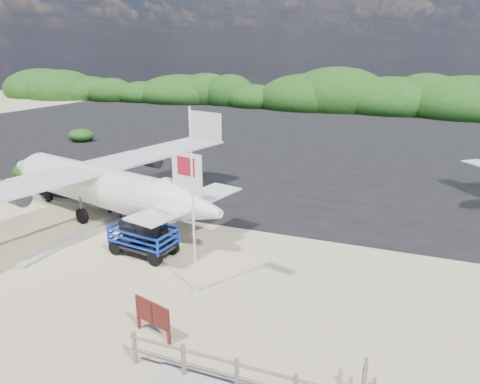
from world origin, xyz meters
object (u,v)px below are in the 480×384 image
(signboard, at_px, (154,336))
(crew_b, at_px, (162,219))
(flagpole, at_px, (196,292))
(crew_a, at_px, (122,202))
(aircraft_large, at_px, (442,164))
(aircraft_small, at_px, (204,130))
(baggage_cart, at_px, (145,254))

(signboard, xyz_separation_m, crew_b, (-3.50, 6.45, 0.96))
(flagpole, relative_size, crew_b, 3.43)
(flagpole, xyz_separation_m, crew_a, (-6.85, 5.23, 0.86))
(crew_b, distance_m, aircraft_large, 24.10)
(aircraft_large, xyz_separation_m, aircraft_small, (-24.07, 7.31, 0.00))
(crew_a, relative_size, aircraft_small, 0.24)
(aircraft_small, bearing_deg, crew_b, 73.68)
(baggage_cart, bearing_deg, crew_a, 144.01)
(baggage_cart, xyz_separation_m, aircraft_small, (-11.06, 29.23, 0.00))
(signboard, bearing_deg, aircraft_small, 128.67)
(crew_a, xyz_separation_m, aircraft_large, (16.44, 18.64, -0.86))
(aircraft_large, bearing_deg, aircraft_small, -2.82)
(flagpole, relative_size, aircraft_large, 0.36)
(crew_a, bearing_deg, crew_b, 142.16)
(flagpole, distance_m, aircraft_large, 25.72)
(signboard, height_order, aircraft_large, aircraft_large)
(flagpole, height_order, signboard, flagpole)
(flagpole, height_order, crew_b, flagpole)
(crew_a, bearing_deg, baggage_cart, 123.39)
(signboard, xyz_separation_m, crew_a, (-6.79, 7.99, 0.86))
(crew_b, distance_m, aircraft_small, 29.59)
(baggage_cart, xyz_separation_m, crew_b, (-0.14, 1.75, 0.96))
(flagpole, bearing_deg, signboard, -91.09)
(baggage_cart, distance_m, aircraft_large, 25.49)
(baggage_cart, height_order, aircraft_large, aircraft_large)
(signboard, xyz_separation_m, aircraft_large, (9.64, 26.63, 0.00))
(aircraft_large, bearing_deg, signboard, 84.16)
(aircraft_small, bearing_deg, baggage_cart, 72.74)
(flagpole, height_order, aircraft_large, flagpole)
(baggage_cart, xyz_separation_m, flagpole, (3.42, -1.94, 0.00))
(baggage_cart, bearing_deg, flagpole, -21.78)
(aircraft_small, bearing_deg, flagpole, 76.92)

